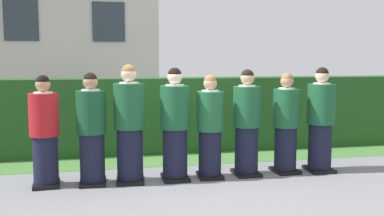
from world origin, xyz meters
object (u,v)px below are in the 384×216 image
(student_front_row_1, at_px, (92,132))
(student_front_row_3, at_px, (175,127))
(student_front_row_7, at_px, (321,122))
(student_front_row_2, at_px, (130,127))
(student_in_red_blazer, at_px, (45,134))
(student_front_row_4, at_px, (210,129))
(student_front_row_5, at_px, (247,125))
(student_front_row_6, at_px, (286,125))

(student_front_row_1, height_order, student_front_row_3, student_front_row_3)
(student_front_row_3, xyz_separation_m, student_front_row_7, (2.32, 0.01, -0.00))
(student_front_row_1, relative_size, student_front_row_2, 0.93)
(student_front_row_2, bearing_deg, student_front_row_7, 0.15)
(student_front_row_3, bearing_deg, student_front_row_1, -179.87)
(student_in_red_blazer, height_order, student_front_row_4, student_in_red_blazer)
(student_front_row_7, bearing_deg, student_in_red_blazer, 179.77)
(student_front_row_1, xyz_separation_m, student_front_row_5, (2.30, 0.04, 0.02))
(student_front_row_5, bearing_deg, student_front_row_3, -177.95)
(student_front_row_3, height_order, student_front_row_6, student_front_row_3)
(student_front_row_6, bearing_deg, student_front_row_1, -178.83)
(student_front_row_3, distance_m, student_front_row_6, 1.76)
(student_front_row_1, height_order, student_front_row_7, student_front_row_7)
(student_front_row_6, relative_size, student_front_row_7, 0.95)
(student_front_row_1, distance_m, student_front_row_7, 3.50)
(student_front_row_1, relative_size, student_front_row_7, 0.96)
(student_front_row_4, bearing_deg, student_front_row_3, -179.27)
(student_front_row_1, relative_size, student_front_row_3, 0.96)
(student_front_row_2, relative_size, student_front_row_3, 1.03)
(student_front_row_3, distance_m, student_front_row_5, 1.11)
(student_front_row_6, height_order, student_front_row_7, student_front_row_7)
(student_in_red_blazer, height_order, student_front_row_5, student_front_row_5)
(student_front_row_6, bearing_deg, student_front_row_4, -177.65)
(student_in_red_blazer, relative_size, student_front_row_7, 0.94)
(student_front_row_3, xyz_separation_m, student_front_row_6, (1.76, 0.06, -0.04))
(student_in_red_blazer, bearing_deg, student_front_row_1, -2.74)
(student_front_row_7, bearing_deg, student_front_row_1, -179.78)
(student_in_red_blazer, relative_size, student_front_row_4, 1.01)
(student_front_row_1, bearing_deg, student_front_row_6, 1.17)
(student_in_red_blazer, distance_m, student_front_row_1, 0.63)
(student_in_red_blazer, distance_m, student_front_row_2, 1.16)
(student_front_row_4, relative_size, student_front_row_5, 0.95)
(student_front_row_3, bearing_deg, student_front_row_6, 1.86)
(student_front_row_5, height_order, student_front_row_6, student_front_row_5)
(student_front_row_5, bearing_deg, student_front_row_4, -176.77)
(student_front_row_7, bearing_deg, student_front_row_2, -179.85)
(student_front_row_1, relative_size, student_front_row_5, 0.98)
(student_in_red_blazer, height_order, student_front_row_7, student_front_row_7)
(student_front_row_2, xyz_separation_m, student_front_row_3, (0.66, -0.00, -0.02))
(student_front_row_3, height_order, student_front_row_4, student_front_row_3)
(student_front_row_4, bearing_deg, student_front_row_5, 3.23)
(student_front_row_3, xyz_separation_m, student_front_row_4, (0.53, 0.01, -0.05))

